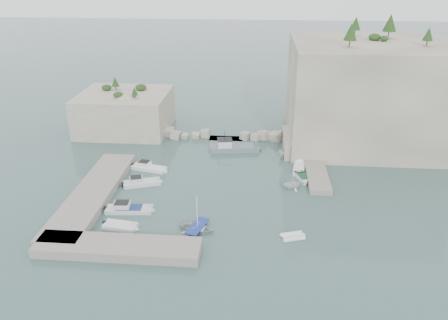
# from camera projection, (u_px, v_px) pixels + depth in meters

# --- Properties ---
(ground) EXTENTS (400.00, 400.00, 0.00)m
(ground) POSITION_uv_depth(u_px,v_px,m) (220.00, 199.00, 58.06)
(ground) COLOR #40605D
(ground) RESTS_ON ground
(cliff_east) EXTENTS (26.00, 22.00, 17.00)m
(cliff_east) POSITION_uv_depth(u_px,v_px,m) (368.00, 94.00, 73.67)
(cliff_east) COLOR beige
(cliff_east) RESTS_ON ground
(cliff_terrace) EXTENTS (8.00, 10.00, 2.50)m
(cliff_terrace) POSITION_uv_depth(u_px,v_px,m) (307.00, 143.00, 72.89)
(cliff_terrace) COLOR beige
(cliff_terrace) RESTS_ON ground
(outcrop_west) EXTENTS (16.00, 14.00, 7.00)m
(outcrop_west) POSITION_uv_depth(u_px,v_px,m) (125.00, 112.00, 80.83)
(outcrop_west) COLOR beige
(outcrop_west) RESTS_ON ground
(quay_west) EXTENTS (5.00, 24.00, 1.10)m
(quay_west) POSITION_uv_depth(u_px,v_px,m) (93.00, 194.00, 58.22)
(quay_west) COLOR #9E9689
(quay_west) RESTS_ON ground
(quay_south) EXTENTS (18.00, 4.00, 1.10)m
(quay_south) POSITION_uv_depth(u_px,v_px,m) (118.00, 248.00, 47.26)
(quay_south) COLOR #9E9689
(quay_south) RESTS_ON ground
(ledge_east) EXTENTS (3.00, 16.00, 0.80)m
(ledge_east) POSITION_uv_depth(u_px,v_px,m) (315.00, 168.00, 65.94)
(ledge_east) COLOR #9E9689
(ledge_east) RESTS_ON ground
(breakwater) EXTENTS (28.00, 3.00, 1.40)m
(breakwater) POSITION_uv_depth(u_px,v_px,m) (226.00, 135.00, 77.81)
(breakwater) COLOR beige
(breakwater) RESTS_ON ground
(motorboat_b) EXTENTS (5.95, 3.57, 1.40)m
(motorboat_b) POSITION_uv_depth(u_px,v_px,m) (142.00, 185.00, 61.82)
(motorboat_b) COLOR silver
(motorboat_b) RESTS_ON ground
(motorboat_d) EXTENTS (6.51, 2.39, 1.40)m
(motorboat_d) POSITION_uv_depth(u_px,v_px,m) (129.00, 211.00, 55.20)
(motorboat_d) COLOR silver
(motorboat_d) RESTS_ON ground
(motorboat_a) EXTENTS (6.07, 3.08, 1.40)m
(motorboat_a) POSITION_uv_depth(u_px,v_px,m) (149.00, 170.00, 66.26)
(motorboat_a) COLOR white
(motorboat_a) RESTS_ON ground
(motorboat_e) EXTENTS (4.53, 2.37, 0.70)m
(motorboat_e) POSITION_uv_depth(u_px,v_px,m) (120.00, 228.00, 51.74)
(motorboat_e) COLOR white
(motorboat_e) RESTS_ON ground
(rowboat) EXTENTS (4.99, 4.18, 0.89)m
(rowboat) POSITION_uv_depth(u_px,v_px,m) (198.00, 230.00, 51.39)
(rowboat) COLOR silver
(rowboat) RESTS_ON ground
(inflatable_dinghy) EXTENTS (3.14, 2.20, 0.44)m
(inflatable_dinghy) POSITION_uv_depth(u_px,v_px,m) (292.00, 238.00, 49.90)
(inflatable_dinghy) COLOR white
(inflatable_dinghy) RESTS_ON ground
(tender_east_a) EXTENTS (3.59, 3.32, 1.56)m
(tender_east_a) POSITION_uv_depth(u_px,v_px,m) (292.00, 188.00, 61.01)
(tender_east_a) COLOR white
(tender_east_a) RESTS_ON ground
(tender_east_b) EXTENTS (2.66, 4.35, 0.70)m
(tender_east_b) POSITION_uv_depth(u_px,v_px,m) (303.00, 180.00, 63.24)
(tender_east_b) COLOR white
(tender_east_b) RESTS_ON ground
(tender_east_c) EXTENTS (2.23, 5.20, 0.70)m
(tender_east_c) POSITION_uv_depth(u_px,v_px,m) (299.00, 170.00, 66.25)
(tender_east_c) COLOR white
(tender_east_c) RESTS_ON ground
(tender_east_d) EXTENTS (4.83, 2.40, 1.79)m
(tender_east_d) POSITION_uv_depth(u_px,v_px,m) (292.00, 158.00, 70.32)
(tender_east_d) COLOR silver
(tender_east_d) RESTS_ON ground
(work_boat) EXTENTS (9.20, 4.02, 2.20)m
(work_boat) POSITION_uv_depth(u_px,v_px,m) (234.00, 150.00, 73.05)
(work_boat) COLOR slate
(work_boat) RESTS_ON ground
(rowboat_mast) EXTENTS (0.10, 0.10, 4.20)m
(rowboat_mast) POSITION_uv_depth(u_px,v_px,m) (197.00, 211.00, 50.34)
(rowboat_mast) COLOR white
(rowboat_mast) RESTS_ON rowboat
(vegetation) EXTENTS (53.48, 13.88, 13.40)m
(vegetation) POSITION_uv_depth(u_px,v_px,m) (342.00, 35.00, 71.44)
(vegetation) COLOR #1E4219
(vegetation) RESTS_ON ground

